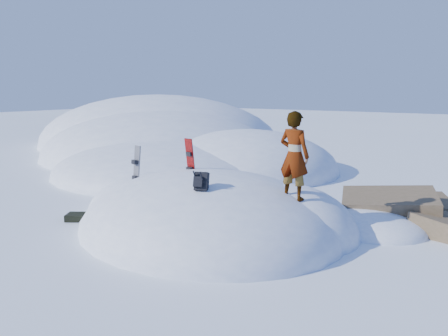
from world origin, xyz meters
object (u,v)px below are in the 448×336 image
Objects in this scene: backpack at (201,182)px; snowboard_red at (190,163)px; person at (294,156)px; snowboard_dark at (136,172)px.

snowboard_red is at bearing 112.84° from backpack.
snowboard_red is 1.98m from backpack.
person is (1.57, 1.38, 0.54)m from backpack.
snowboard_red is 2.77× the size of backpack.
backpack is (2.92, -0.85, 0.23)m from snowboard_dark.
snowboard_dark is at bearing 140.66° from backpack.
person is at bearing 18.31° from backpack.
snowboard_dark is (-1.50, -0.52, -0.31)m from snowboard_red.
snowboard_red is at bearing 32.94° from snowboard_dark.
person reaches higher than snowboard_dark.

